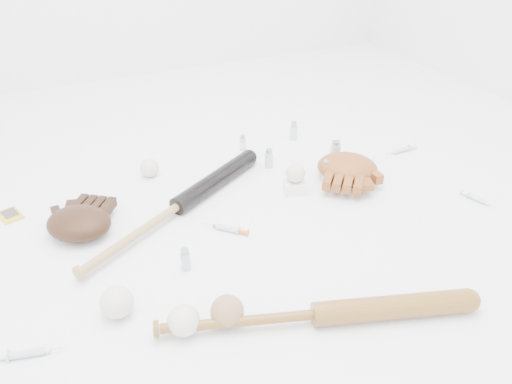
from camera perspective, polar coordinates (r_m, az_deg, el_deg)
name	(u,v)px	position (r m, az deg, el deg)	size (l,w,h in m)	color
bat_dark	(178,206)	(1.58, -8.89, -1.56)	(0.82, 0.06, 0.06)	black
bat_wood	(317,314)	(1.22, 6.93, -13.71)	(0.80, 0.06, 0.06)	brown
glove_dark	(79,223)	(1.56, -19.58, -3.33)	(0.23, 0.23, 0.08)	black
glove_tan	(347,167)	(1.77, 10.40, 2.77)	(0.25, 0.25, 0.09)	brown
trading_card	(10,215)	(1.75, -26.30, -2.41)	(0.06, 0.08, 0.00)	gold
pedestal	(295,186)	(1.69, 4.47, 0.67)	(0.07, 0.07, 0.04)	white
baseball_on_pedestal	(296,173)	(1.66, 4.54, 2.18)	(0.06, 0.06, 0.06)	silver
baseball_left	(117,302)	(1.27, -15.61, -12.01)	(0.08, 0.08, 0.08)	silver
baseball_upper	(149,168)	(1.81, -12.09, 2.74)	(0.07, 0.07, 0.07)	silver
baseball_mid	(184,321)	(1.20, -8.26, -14.33)	(0.08, 0.08, 0.08)	silver
baseball_aged	(227,311)	(1.20, -3.32, -13.46)	(0.08, 0.08, 0.08)	#966E48
syringe_0	(27,353)	(1.26, -24.73, -16.40)	(0.16, 0.03, 0.02)	#ADBCC6
syringe_1	(228,229)	(1.50, -3.27, -4.19)	(0.16, 0.03, 0.02)	#ADBCC6
syringe_2	(332,158)	(1.90, 8.68, 3.83)	(0.16, 0.03, 0.02)	#ADBCC6
syringe_3	(477,199)	(1.79, 23.94, -0.72)	(0.14, 0.02, 0.02)	#ADBCC6
syringe_4	(402,150)	(2.02, 16.36, 4.64)	(0.16, 0.03, 0.02)	#ADBCC6
vial_0	(243,143)	(1.95, -1.53, 5.67)	(0.02, 0.02, 0.06)	#ACB5BC
vial_1	(269,158)	(1.82, 1.49, 3.88)	(0.03, 0.03, 0.07)	#ACB5BC
vial_2	(327,170)	(1.76, 8.08, 2.47)	(0.03, 0.03, 0.08)	#ACB5BC
vial_3	(335,152)	(1.87, 9.05, 4.54)	(0.04, 0.04, 0.09)	#ACB5BC
vial_4	(185,259)	(1.36, -8.07, -7.57)	(0.03, 0.03, 0.07)	#ACB5BC
vial_5	(294,131)	(2.03, 4.33, 7.01)	(0.03, 0.03, 0.08)	#ACB5BC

